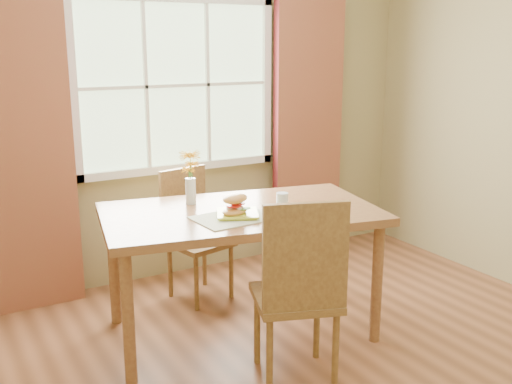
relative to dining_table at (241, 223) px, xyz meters
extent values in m
cube|color=brown|center=(0.08, -0.72, -0.74)|extent=(4.20, 3.80, 0.02)
cube|color=#978B5A|center=(0.08, 1.19, 0.62)|extent=(4.20, 0.02, 2.70)
cube|color=#ADCE9B|center=(0.08, 1.16, 0.77)|extent=(1.50, 0.02, 1.20)
cube|color=white|center=(0.08, 1.13, 0.14)|extent=(1.62, 0.04, 0.06)
cube|color=white|center=(-0.70, 1.13, 0.77)|extent=(0.06, 0.04, 1.32)
cube|color=white|center=(0.86, 1.13, 0.77)|extent=(0.06, 0.04, 1.32)
cube|color=white|center=(0.08, 1.14, 0.77)|extent=(1.50, 0.03, 0.02)
cube|color=maroon|center=(-1.07, 1.06, 0.37)|extent=(0.65, 0.08, 2.20)
cube|color=maroon|center=(1.23, 1.06, 0.37)|extent=(0.65, 0.08, 2.20)
cube|color=brown|center=(0.00, 0.00, 0.06)|extent=(1.82, 1.25, 0.05)
cylinder|color=brown|center=(-0.81, -0.23, -0.35)|extent=(0.07, 0.07, 0.76)
cylinder|color=brown|center=(0.66, -0.53, -0.35)|extent=(0.07, 0.07, 0.76)
cylinder|color=brown|center=(-0.66, 0.53, -0.35)|extent=(0.07, 0.07, 0.76)
cylinder|color=brown|center=(0.81, 0.23, -0.35)|extent=(0.07, 0.07, 0.76)
cube|color=olive|center=(0.00, -0.62, -0.26)|extent=(0.56, 0.56, 0.04)
cube|color=olive|center=(-0.07, -0.81, 0.04)|extent=(0.43, 0.18, 0.57)
cylinder|color=olive|center=(-0.23, -0.73, -0.51)|extent=(0.04, 0.04, 0.45)
cylinder|color=olive|center=(0.11, -0.85, -0.51)|extent=(0.04, 0.04, 0.45)
cylinder|color=olive|center=(-0.11, -0.39, -0.51)|extent=(0.04, 0.04, 0.45)
cylinder|color=olive|center=(0.23, -0.51, -0.51)|extent=(0.04, 0.04, 0.45)
cube|color=olive|center=(0.00, 0.62, -0.31)|extent=(0.47, 0.47, 0.04)
cube|color=olive|center=(-0.04, 0.79, -0.04)|extent=(0.39, 0.12, 0.50)
cylinder|color=olive|center=(-0.12, 0.43, -0.53)|extent=(0.03, 0.03, 0.40)
cylinder|color=olive|center=(0.19, 0.50, -0.53)|extent=(0.03, 0.03, 0.40)
cylinder|color=olive|center=(-0.19, 0.74, -0.53)|extent=(0.03, 0.03, 0.40)
cylinder|color=olive|center=(0.12, 0.81, -0.53)|extent=(0.03, 0.03, 0.40)
cube|color=beige|center=(-0.12, -0.14, 0.09)|extent=(0.47, 0.36, 0.01)
cube|color=gold|center=(-0.08, -0.12, 0.10)|extent=(0.32, 0.32, 0.01)
ellipsoid|color=#D78949|center=(-0.11, -0.14, 0.13)|extent=(0.20, 0.16, 0.05)
ellipsoid|color=#4C8C2D|center=(-0.07, -0.16, 0.14)|extent=(0.09, 0.06, 0.01)
cylinder|color=red|center=(-0.12, -0.14, 0.16)|extent=(0.09, 0.09, 0.01)
cylinder|color=red|center=(-0.09, -0.13, 0.17)|extent=(0.08, 0.08, 0.01)
ellipsoid|color=#D78949|center=(-0.11, -0.13, 0.20)|extent=(0.20, 0.16, 0.06)
cylinder|color=silver|center=(0.22, -0.14, 0.14)|extent=(0.07, 0.07, 0.11)
cylinder|color=silver|center=(0.22, -0.14, 0.13)|extent=(0.06, 0.06, 0.09)
cylinder|color=silver|center=(-0.21, 0.28, 0.17)|extent=(0.07, 0.07, 0.17)
cylinder|color=silver|center=(-0.21, 0.28, 0.13)|extent=(0.06, 0.06, 0.08)
cylinder|color=#3D7028|center=(-0.21, 0.28, 0.24)|extent=(0.01, 0.01, 0.32)
cylinder|color=#3D7028|center=(-0.20, 0.28, 0.21)|extent=(0.01, 0.01, 0.26)
cylinder|color=#3D7028|center=(-0.22, 0.29, 0.20)|extent=(0.01, 0.01, 0.22)
camera|label=1|loc=(-1.68, -3.12, 1.09)|focal=42.00mm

